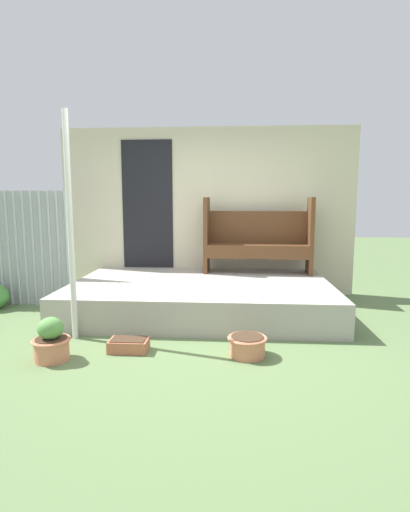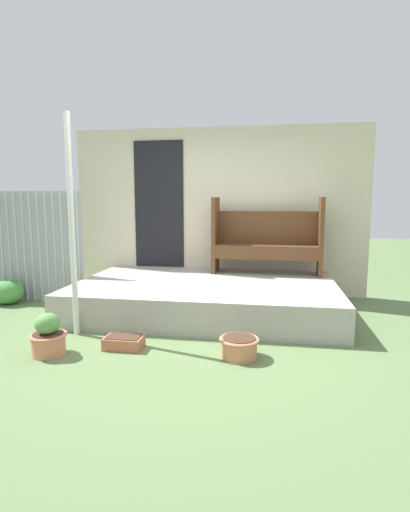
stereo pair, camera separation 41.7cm
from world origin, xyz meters
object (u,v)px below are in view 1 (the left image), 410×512
(support_post, at_px, (70,228))
(flower_pot_left, at_px, (51,342))
(flower_pot_middle, at_px, (247,345))
(bench, at_px, (258,236))
(planter_box_rect, at_px, (129,345))

(support_post, height_order, flower_pot_left, support_post)
(flower_pot_left, height_order, flower_pot_middle, flower_pot_left)
(bench, relative_size, planter_box_rect, 4.19)
(support_post, relative_size, flower_pot_middle, 6.26)
(flower_pot_middle, bearing_deg, support_post, 168.46)
(flower_pot_middle, bearing_deg, flower_pot_left, -172.97)
(bench, relative_size, flower_pot_middle, 4.17)
(flower_pot_left, relative_size, planter_box_rect, 1.08)
(support_post, bearing_deg, bench, 42.67)
(support_post, height_order, planter_box_rect, support_post)
(flower_pot_middle, bearing_deg, planter_box_rect, 177.78)
(flower_pot_left, distance_m, planter_box_rect, 0.72)
(support_post, distance_m, planter_box_rect, 1.37)
(bench, distance_m, flower_pot_middle, 2.44)
(bench, height_order, flower_pot_middle, bench)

